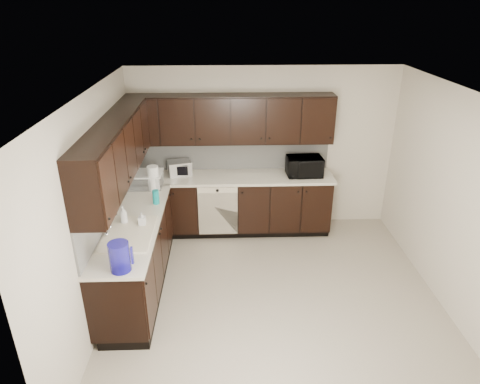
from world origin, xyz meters
name	(u,v)px	position (x,y,z in m)	size (l,w,h in m)	color
floor	(274,298)	(0.00, 0.00, 0.00)	(4.00, 4.00, 0.00)	#A59A88
ceiling	(283,94)	(0.00, 0.00, 2.50)	(4.00, 4.00, 0.00)	white
wall_back	(263,149)	(0.00, 2.00, 1.25)	(4.00, 0.02, 2.50)	beige
wall_left	(96,210)	(-2.00, 0.00, 1.25)	(0.02, 4.00, 2.50)	beige
wall_right	(455,204)	(2.00, 0.00, 1.25)	(0.02, 4.00, 2.50)	beige
wall_front	(312,338)	(0.00, -2.00, 1.25)	(4.00, 0.02, 2.50)	beige
lower_cabinets	(196,226)	(-1.01, 1.11, 0.41)	(3.00, 2.80, 0.90)	black
countertop	(194,194)	(-1.01, 1.11, 0.92)	(3.03, 2.83, 0.04)	beige
backsplash	(179,171)	(-1.22, 1.32, 1.18)	(3.00, 2.80, 0.48)	#ADADA9
upper_cabinets	(185,132)	(-1.10, 1.20, 1.77)	(3.00, 2.80, 0.70)	black
dishwasher	(218,208)	(-0.70, 1.41, 0.55)	(0.58, 0.04, 0.78)	beige
sink	(129,239)	(-1.68, -0.01, 0.88)	(0.54, 0.82, 0.42)	beige
microwave	(304,166)	(0.59, 1.68, 1.08)	(0.52, 0.35, 0.29)	black
soap_bottle_a	(142,219)	(-1.56, 0.19, 1.03)	(0.08, 0.08, 0.17)	gray
soap_bottle_b	(124,215)	(-1.78, 0.26, 1.05)	(0.09, 0.09, 0.23)	gray
toaster_oven	(180,168)	(-1.27, 1.78, 1.05)	(0.34, 0.25, 0.21)	#B0B0B2
storage_bin	(144,180)	(-1.73, 1.35, 1.04)	(0.50, 0.37, 0.20)	silver
blue_pitcher	(120,257)	(-1.61, -0.70, 1.09)	(0.20, 0.20, 0.30)	#16109B
teal_tumbler	(156,197)	(-1.48, 0.78, 1.03)	(0.08, 0.08, 0.19)	#0D8F93
paper_towel_roll	(153,178)	(-1.57, 1.24, 1.11)	(0.16, 0.16, 0.34)	white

